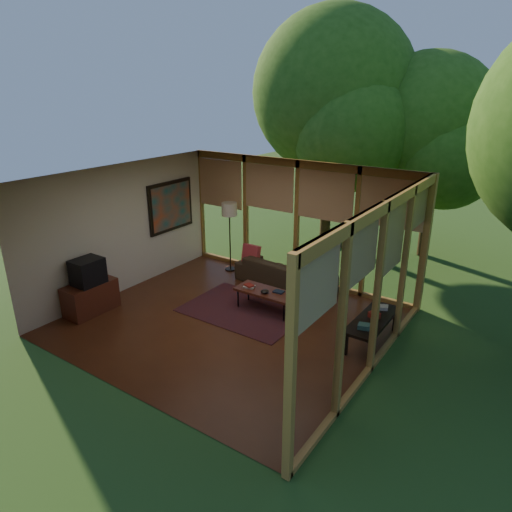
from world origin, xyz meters
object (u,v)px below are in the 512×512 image
Objects in this scene: sofa at (280,273)px; coffee_table at (265,292)px; floor_lamp at (229,213)px; side_console at (369,320)px; media_cabinet at (91,298)px; television at (88,272)px.

coffee_table is at bearing 112.35° from sofa.
floor_lamp is at bearing 0.44° from sofa.
side_console is at bearing -18.03° from floor_lamp.
floor_lamp is (0.92, 3.26, 1.11)m from media_cabinet.
side_console reaches higher than coffee_table.
television is at bearing 57.46° from sofa.
media_cabinet is 1.82× the size of television.
media_cabinet is 0.61× the size of floor_lamp.
television reaches higher than coffee_table.
side_console is (2.09, 0.02, 0.02)m from coffee_table.
sofa is 1.22× the size of floor_lamp.
coffee_table is at bearing -35.21° from floor_lamp.
coffee_table is at bearing 35.26° from television.
media_cabinet is at bearing -144.93° from coffee_table.
television is 0.39× the size of side_console.
coffee_table is at bearing 35.07° from media_cabinet.
sofa is 1.67× the size of coffee_table.
sofa reaches higher than side_console.
media_cabinet is at bearing 57.23° from sofa.
media_cabinet is 0.55m from television.
television is at bearing 0.00° from media_cabinet.
side_console is at bearing 158.60° from sofa.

